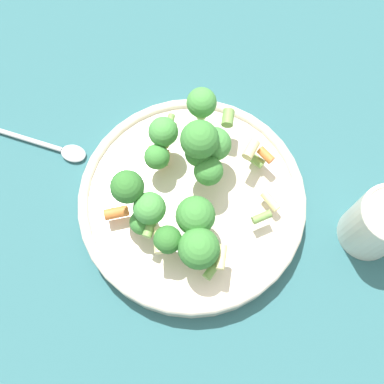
{
  "coord_description": "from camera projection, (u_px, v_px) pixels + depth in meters",
  "views": [
    {
      "loc": [
        0.19,
        0.04,
        0.57
      ],
      "look_at": [
        0.0,
        0.0,
        0.06
      ],
      "focal_mm": 42.0,
      "sensor_mm": 36.0,
      "label": 1
    }
  ],
  "objects": [
    {
      "name": "bowl",
      "position": [
        192.0,
        201.0,
        0.59
      ],
      "size": [
        0.29,
        0.29,
        0.04
      ],
      "color": "beige",
      "rests_on": "ground_plane"
    },
    {
      "name": "pasta_salad",
      "position": [
        185.0,
        181.0,
        0.53
      ],
      "size": [
        0.22,
        0.21,
        0.1
      ],
      "color": "#8CB766",
      "rests_on": "bowl"
    },
    {
      "name": "spoon",
      "position": [
        55.0,
        148.0,
        0.63
      ],
      "size": [
        0.03,
        0.15,
        0.01
      ],
      "rotation": [
        0.0,
        0.0,
        7.74
      ],
      "color": "silver",
      "rests_on": "ground_plane"
    },
    {
      "name": "ground_plane",
      "position": [
        192.0,
        206.0,
        0.61
      ],
      "size": [
        3.0,
        3.0,
        0.0
      ],
      "primitive_type": "plane",
      "color": "#2D6066"
    },
    {
      "name": "cup",
      "position": [
        379.0,
        223.0,
        0.55
      ],
      "size": [
        0.07,
        0.07,
        0.09
      ],
      "color": "silver",
      "rests_on": "ground_plane"
    }
  ]
}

